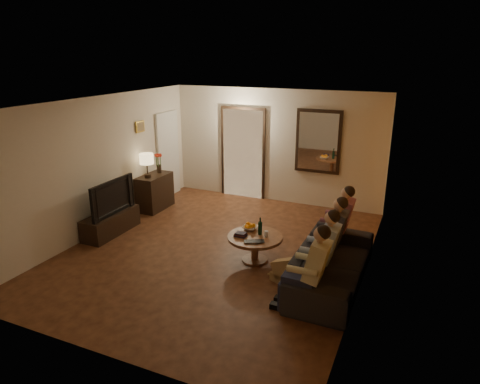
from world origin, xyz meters
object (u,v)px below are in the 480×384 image
at_px(person_c, 331,239).
at_px(bowl, 250,228).
at_px(dog, 286,267).
at_px(laptop, 254,243).
at_px(table_lamp, 147,166).
at_px(tv_stand, 111,223).
at_px(dresser, 155,192).
at_px(wine_bottle, 260,226).
at_px(coffee_table, 255,248).
at_px(person_a, 312,274).
at_px(tv, 108,197).
at_px(person_b, 322,255).
at_px(sofa, 332,263).
at_px(person_d, 339,225).

xyz_separation_m(person_c, bowl, (-1.43, 0.15, -0.12)).
height_order(dog, laptop, dog).
xyz_separation_m(table_lamp, tv_stand, (0.00, -1.29, -0.84)).
bearing_deg(laptop, dresser, 124.48).
distance_m(table_lamp, laptop, 3.49).
height_order(tv_stand, wine_bottle, wine_bottle).
height_order(dresser, coffee_table, dresser).
relative_size(person_a, laptop, 3.65).
bearing_deg(laptop, tv, 149.59).
bearing_deg(wine_bottle, person_b, -27.52).
relative_size(tv, person_c, 0.97).
relative_size(sofa, bowl, 8.83).
relative_size(bowl, wine_bottle, 0.84).
bearing_deg(dresser, bowl, -23.61).
relative_size(sofa, wine_bottle, 7.38).
bearing_deg(table_lamp, person_b, -22.47).
relative_size(person_a, coffee_table, 1.30).
bearing_deg(tv, person_b, -96.30).
relative_size(dresser, person_c, 0.73).
height_order(table_lamp, tv_stand, table_lamp).
relative_size(tv_stand, tv, 1.08).
distance_m(sofa, person_b, 0.41).
bearing_deg(dog, tv, -166.29).
height_order(person_c, laptop, person_c).
relative_size(tv, bowl, 4.48).
bearing_deg(coffee_table, tv, -178.90).
distance_m(dog, wine_bottle, 0.97).
height_order(sofa, person_b, person_b).
height_order(person_b, laptop, person_b).
distance_m(tv_stand, person_d, 4.32).
height_order(tv_stand, person_a, person_a).
bearing_deg(dresser, person_c, -17.95).
distance_m(person_b, person_c, 0.60).
bearing_deg(coffee_table, person_a, -41.98).
distance_m(table_lamp, wine_bottle, 3.27).
relative_size(sofa, dog, 4.09).
bearing_deg(person_c, wine_bottle, 178.78).
distance_m(dresser, table_lamp, 0.70).
xyz_separation_m(tv_stand, dog, (3.71, -0.46, 0.07)).
xyz_separation_m(tv, sofa, (4.34, -0.17, -0.42)).
bearing_deg(bowl, dog, -39.62).
bearing_deg(coffee_table, person_d, 28.33).
bearing_deg(bowl, person_d, 17.62).
distance_m(person_b, coffee_table, 1.41).
bearing_deg(person_a, person_b, 90.00).
distance_m(tv, person_c, 4.25).
relative_size(person_b, dog, 2.14).
bearing_deg(tv, coffee_table, -88.90).
distance_m(table_lamp, person_b, 4.61).
distance_m(tv, person_b, 4.27).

